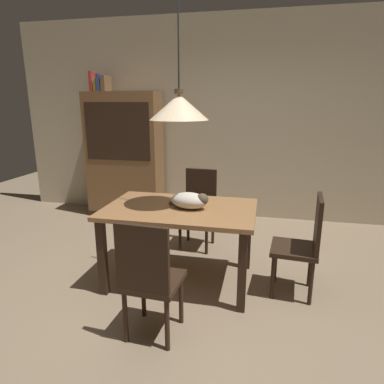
{
  "coord_description": "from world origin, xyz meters",
  "views": [
    {
      "loc": [
        0.63,
        -2.39,
        1.7
      ],
      "look_at": [
        -0.05,
        0.71,
        0.85
      ],
      "focal_mm": 31.45,
      "sensor_mm": 36.0,
      "label": 1
    }
  ],
  "objects_px": {
    "book_brown_thick": "(106,84)",
    "chair_far_back": "(199,205)",
    "pendant_lamp": "(179,107)",
    "book_red_tall": "(93,82)",
    "book_yellow_short": "(97,85)",
    "dining_table": "(180,218)",
    "chair_right_side": "(304,242)",
    "book_blue_wide": "(101,83)",
    "chair_near_front": "(149,276)",
    "cat_sleeping": "(190,200)",
    "hutch_bookcase": "(125,158)"
  },
  "relations": [
    {
      "from": "book_brown_thick",
      "to": "chair_far_back",
      "type": "bearing_deg",
      "value": -30.86
    },
    {
      "from": "pendant_lamp",
      "to": "book_red_tall",
      "type": "relative_size",
      "value": 4.64
    },
    {
      "from": "book_yellow_short",
      "to": "book_brown_thick",
      "type": "distance_m",
      "value": 0.14
    },
    {
      "from": "dining_table",
      "to": "chair_right_side",
      "type": "bearing_deg",
      "value": -0.36
    },
    {
      "from": "chair_far_back",
      "to": "book_blue_wide",
      "type": "height_order",
      "value": "book_blue_wide"
    },
    {
      "from": "chair_far_back",
      "to": "pendant_lamp",
      "type": "height_order",
      "value": "pendant_lamp"
    },
    {
      "from": "chair_near_front",
      "to": "book_red_tall",
      "type": "distance_m",
      "value": 3.53
    },
    {
      "from": "dining_table",
      "to": "cat_sleeping",
      "type": "relative_size",
      "value": 3.57
    },
    {
      "from": "dining_table",
      "to": "book_brown_thick",
      "type": "distance_m",
      "value": 2.72
    },
    {
      "from": "chair_near_front",
      "to": "pendant_lamp",
      "type": "relative_size",
      "value": 0.72
    },
    {
      "from": "book_brown_thick",
      "to": "chair_near_front",
      "type": "bearing_deg",
      "value": -60.03
    },
    {
      "from": "chair_far_back",
      "to": "book_brown_thick",
      "type": "distance_m",
      "value": 2.33
    },
    {
      "from": "chair_right_side",
      "to": "chair_far_back",
      "type": "bearing_deg",
      "value": 141.73
    },
    {
      "from": "chair_near_front",
      "to": "chair_far_back",
      "type": "xyz_separation_m",
      "value": [
        0.01,
        1.76,
        0.0
      ]
    },
    {
      "from": "hutch_bookcase",
      "to": "book_blue_wide",
      "type": "distance_m",
      "value": 1.12
    },
    {
      "from": "chair_near_front",
      "to": "book_brown_thick",
      "type": "distance_m",
      "value": 3.43
    },
    {
      "from": "dining_table",
      "to": "chair_far_back",
      "type": "distance_m",
      "value": 0.89
    },
    {
      "from": "chair_near_front",
      "to": "book_blue_wide",
      "type": "relative_size",
      "value": 3.88
    },
    {
      "from": "book_red_tall",
      "to": "dining_table",
      "type": "bearing_deg",
      "value": -45.94
    },
    {
      "from": "cat_sleeping",
      "to": "book_brown_thick",
      "type": "xyz_separation_m",
      "value": [
        -1.66,
        1.83,
        1.13
      ]
    },
    {
      "from": "chair_near_front",
      "to": "book_brown_thick",
      "type": "xyz_separation_m",
      "value": [
        -1.55,
        2.69,
        1.45
      ]
    },
    {
      "from": "pendant_lamp",
      "to": "chair_near_front",
      "type": "bearing_deg",
      "value": -90.31
    },
    {
      "from": "pendant_lamp",
      "to": "hutch_bookcase",
      "type": "height_order",
      "value": "pendant_lamp"
    },
    {
      "from": "dining_table",
      "to": "pendant_lamp",
      "type": "height_order",
      "value": "pendant_lamp"
    },
    {
      "from": "pendant_lamp",
      "to": "dining_table",
      "type": "bearing_deg",
      "value": -75.96
    },
    {
      "from": "cat_sleeping",
      "to": "book_brown_thick",
      "type": "relative_size",
      "value": 1.63
    },
    {
      "from": "chair_near_front",
      "to": "chair_far_back",
      "type": "bearing_deg",
      "value": 89.65
    },
    {
      "from": "pendant_lamp",
      "to": "hutch_bookcase",
      "type": "relative_size",
      "value": 0.7
    },
    {
      "from": "pendant_lamp",
      "to": "chair_right_side",
      "type": "bearing_deg",
      "value": -0.36
    },
    {
      "from": "chair_near_front",
      "to": "cat_sleeping",
      "type": "xyz_separation_m",
      "value": [
        0.11,
        0.86,
        0.32
      ]
    },
    {
      "from": "chair_right_side",
      "to": "book_blue_wide",
      "type": "distance_m",
      "value": 3.61
    },
    {
      "from": "book_red_tall",
      "to": "hutch_bookcase",
      "type": "bearing_deg",
      "value": -0.2
    },
    {
      "from": "chair_near_front",
      "to": "book_blue_wide",
      "type": "bearing_deg",
      "value": 121.15
    },
    {
      "from": "chair_right_side",
      "to": "cat_sleeping",
      "type": "height_order",
      "value": "chair_right_side"
    },
    {
      "from": "dining_table",
      "to": "book_brown_thick",
      "type": "relative_size",
      "value": 5.83
    },
    {
      "from": "dining_table",
      "to": "chair_near_front",
      "type": "bearing_deg",
      "value": -90.31
    },
    {
      "from": "cat_sleeping",
      "to": "pendant_lamp",
      "type": "relative_size",
      "value": 0.3
    },
    {
      "from": "book_red_tall",
      "to": "cat_sleeping",
      "type": "bearing_deg",
      "value": -44.56
    },
    {
      "from": "cat_sleeping",
      "to": "book_yellow_short",
      "type": "relative_size",
      "value": 1.96
    },
    {
      "from": "chair_right_side",
      "to": "cat_sleeping",
      "type": "xyz_separation_m",
      "value": [
        -1.03,
        -0.01,
        0.32
      ]
    },
    {
      "from": "chair_near_front",
      "to": "book_brown_thick",
      "type": "bearing_deg",
      "value": 119.97
    },
    {
      "from": "chair_near_front",
      "to": "hutch_bookcase",
      "type": "bearing_deg",
      "value": 116.12
    },
    {
      "from": "book_blue_wide",
      "to": "book_brown_thick",
      "type": "height_order",
      "value": "book_blue_wide"
    },
    {
      "from": "cat_sleeping",
      "to": "pendant_lamp",
      "type": "height_order",
      "value": "pendant_lamp"
    },
    {
      "from": "chair_near_front",
      "to": "pendant_lamp",
      "type": "xyz_separation_m",
      "value": [
        0.0,
        0.88,
        1.15
      ]
    },
    {
      "from": "book_yellow_short",
      "to": "hutch_bookcase",
      "type": "bearing_deg",
      "value": -0.23
    },
    {
      "from": "cat_sleeping",
      "to": "pendant_lamp",
      "type": "bearing_deg",
      "value": 172.0
    },
    {
      "from": "cat_sleeping",
      "to": "book_red_tall",
      "type": "relative_size",
      "value": 1.4
    },
    {
      "from": "chair_right_side",
      "to": "dining_table",
      "type": "bearing_deg",
      "value": 179.64
    },
    {
      "from": "book_blue_wide",
      "to": "cat_sleeping",
      "type": "bearing_deg",
      "value": -46.51
    }
  ]
}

